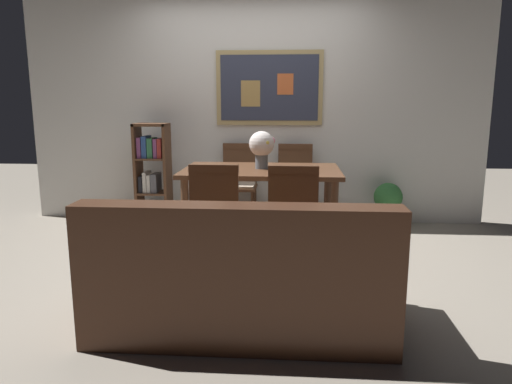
{
  "coord_description": "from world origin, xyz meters",
  "views": [
    {
      "loc": [
        0.42,
        -3.93,
        1.4
      ],
      "look_at": [
        0.14,
        -0.13,
        0.65
      ],
      "focal_mm": 33.21,
      "sensor_mm": 36.0,
      "label": 1
    }
  ],
  "objects_px": {
    "leather_couch": "(241,281)",
    "bookshelf": "(153,178)",
    "potted_ivy": "(388,202)",
    "dining_chair_near_right": "(293,211)",
    "dining_chair_far_left": "(239,177)",
    "flower_vase": "(262,146)",
    "dining_table": "(261,179)",
    "dining_chair_far_right": "(295,179)",
    "dining_chair_near_left": "(216,209)",
    "tv_remote": "(304,169)"
  },
  "relations": [
    {
      "from": "leather_couch",
      "to": "bookshelf",
      "type": "xyz_separation_m",
      "value": [
        -1.22,
        2.34,
        0.23
      ]
    },
    {
      "from": "dining_chair_far_right",
      "to": "tv_remote",
      "type": "height_order",
      "value": "dining_chair_far_right"
    },
    {
      "from": "dining_chair_near_left",
      "to": "leather_couch",
      "type": "height_order",
      "value": "dining_chair_near_left"
    },
    {
      "from": "potted_ivy",
      "to": "dining_chair_far_left",
      "type": "bearing_deg",
      "value": -179.58
    },
    {
      "from": "leather_couch",
      "to": "potted_ivy",
      "type": "height_order",
      "value": "leather_couch"
    },
    {
      "from": "dining_chair_near_left",
      "to": "flower_vase",
      "type": "bearing_deg",
      "value": 68.4
    },
    {
      "from": "leather_couch",
      "to": "potted_ivy",
      "type": "xyz_separation_m",
      "value": [
        1.38,
        2.5,
        -0.03
      ]
    },
    {
      "from": "dining_table",
      "to": "tv_remote",
      "type": "relative_size",
      "value": 9.09
    },
    {
      "from": "dining_chair_far_right",
      "to": "bookshelf",
      "type": "xyz_separation_m",
      "value": [
        -1.57,
        -0.12,
        0.0
      ]
    },
    {
      "from": "dining_chair_near_right",
      "to": "flower_vase",
      "type": "height_order",
      "value": "flower_vase"
    },
    {
      "from": "dining_chair_far_left",
      "to": "flower_vase",
      "type": "relative_size",
      "value": 2.58
    },
    {
      "from": "dining_chair_near_left",
      "to": "dining_chair_near_right",
      "type": "height_order",
      "value": "same"
    },
    {
      "from": "dining_chair_far_right",
      "to": "dining_chair_near_right",
      "type": "bearing_deg",
      "value": -91.08
    },
    {
      "from": "dining_chair_far_left",
      "to": "bookshelf",
      "type": "distance_m",
      "value": 0.95
    },
    {
      "from": "dining_chair_far_right",
      "to": "dining_chair_near_right",
      "type": "height_order",
      "value": "same"
    },
    {
      "from": "dining_chair_near_left",
      "to": "bookshelf",
      "type": "distance_m",
      "value": 1.69
    },
    {
      "from": "dining_chair_far_left",
      "to": "potted_ivy",
      "type": "relative_size",
      "value": 1.66
    },
    {
      "from": "tv_remote",
      "to": "bookshelf",
      "type": "bearing_deg",
      "value": 157.48
    },
    {
      "from": "dining_table",
      "to": "leather_couch",
      "type": "distance_m",
      "value": 1.74
    },
    {
      "from": "dining_chair_far_right",
      "to": "tv_remote",
      "type": "bearing_deg",
      "value": -84.86
    },
    {
      "from": "dining_chair_near_right",
      "to": "dining_chair_far_right",
      "type": "bearing_deg",
      "value": 88.92
    },
    {
      "from": "potted_ivy",
      "to": "dining_table",
      "type": "bearing_deg",
      "value": -149.61
    },
    {
      "from": "leather_couch",
      "to": "flower_vase",
      "type": "xyz_separation_m",
      "value": [
        0.02,
        1.72,
        0.66
      ]
    },
    {
      "from": "dining_chair_far_right",
      "to": "leather_couch",
      "type": "xyz_separation_m",
      "value": [
        -0.35,
        -2.46,
        -0.23
      ]
    },
    {
      "from": "dining_table",
      "to": "dining_chair_near_right",
      "type": "relative_size",
      "value": 1.62
    },
    {
      "from": "dining_chair_far_left",
      "to": "dining_chair_near_right",
      "type": "height_order",
      "value": "same"
    },
    {
      "from": "dining_chair_far_right",
      "to": "dining_chair_near_right",
      "type": "relative_size",
      "value": 1.0
    },
    {
      "from": "bookshelf",
      "to": "tv_remote",
      "type": "distance_m",
      "value": 1.79
    },
    {
      "from": "bookshelf",
      "to": "leather_couch",
      "type": "bearing_deg",
      "value": -62.39
    },
    {
      "from": "bookshelf",
      "to": "flower_vase",
      "type": "height_order",
      "value": "bookshelf"
    },
    {
      "from": "flower_vase",
      "to": "tv_remote",
      "type": "xyz_separation_m",
      "value": [
        0.4,
        -0.06,
        -0.2
      ]
    },
    {
      "from": "dining_chair_near_left",
      "to": "dining_chair_near_right",
      "type": "distance_m",
      "value": 0.61
    },
    {
      "from": "dining_chair_near_right",
      "to": "leather_couch",
      "type": "distance_m",
      "value": 0.98
    },
    {
      "from": "flower_vase",
      "to": "dining_table",
      "type": "bearing_deg",
      "value": -98.86
    },
    {
      "from": "bookshelf",
      "to": "tv_remote",
      "type": "xyz_separation_m",
      "value": [
        1.64,
        -0.68,
        0.23
      ]
    },
    {
      "from": "dining_chair_far_left",
      "to": "tv_remote",
      "type": "height_order",
      "value": "dining_chair_far_left"
    },
    {
      "from": "bookshelf",
      "to": "flower_vase",
      "type": "relative_size",
      "value": 3.24
    },
    {
      "from": "dining_chair_near_right",
      "to": "bookshelf",
      "type": "height_order",
      "value": "bookshelf"
    },
    {
      "from": "bookshelf",
      "to": "dining_chair_near_right",
      "type": "bearing_deg",
      "value": -42.97
    },
    {
      "from": "dining_table",
      "to": "dining_chair_far_right",
      "type": "bearing_deg",
      "value": 66.79
    },
    {
      "from": "bookshelf",
      "to": "potted_ivy",
      "type": "height_order",
      "value": "bookshelf"
    },
    {
      "from": "dining_chair_near_right",
      "to": "tv_remote",
      "type": "distance_m",
      "value": 0.79
    },
    {
      "from": "bookshelf",
      "to": "dining_chair_far_left",
      "type": "bearing_deg",
      "value": 8.81
    },
    {
      "from": "dining_chair_near_left",
      "to": "dining_chair_near_right",
      "type": "relative_size",
      "value": 1.0
    },
    {
      "from": "dining_chair_far_left",
      "to": "potted_ivy",
      "type": "height_order",
      "value": "dining_chair_far_left"
    },
    {
      "from": "dining_chair_far_right",
      "to": "dining_chair_far_left",
      "type": "bearing_deg",
      "value": 177.9
    },
    {
      "from": "leather_couch",
      "to": "dining_table",
      "type": "bearing_deg",
      "value": 89.35
    },
    {
      "from": "dining_chair_far_left",
      "to": "dining_chair_near_left",
      "type": "bearing_deg",
      "value": -90.48
    },
    {
      "from": "dining_chair_far_right",
      "to": "leather_couch",
      "type": "bearing_deg",
      "value": -97.99
    },
    {
      "from": "dining_chair_near_right",
      "to": "tv_remote",
      "type": "height_order",
      "value": "dining_chair_near_right"
    }
  ]
}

